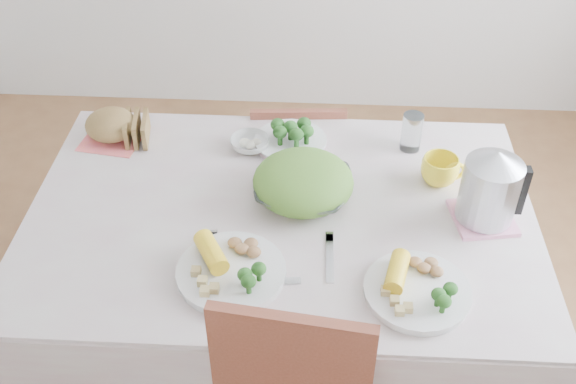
# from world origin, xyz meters

# --- Properties ---
(floor) EXTENTS (3.60, 3.60, 0.00)m
(floor) POSITION_xyz_m (0.00, 0.00, 0.00)
(floor) COLOR brown
(floor) RESTS_ON ground
(dining_table) EXTENTS (1.40, 0.90, 0.75)m
(dining_table) POSITION_xyz_m (0.00, 0.00, 0.38)
(dining_table) COLOR brown
(dining_table) RESTS_ON floor
(tablecloth) EXTENTS (1.50, 1.00, 0.01)m
(tablecloth) POSITION_xyz_m (0.00, 0.00, 0.76)
(tablecloth) COLOR beige
(tablecloth) RESTS_ON dining_table
(chair_far) EXTENTS (0.38, 0.38, 0.79)m
(chair_far) POSITION_xyz_m (0.02, 0.66, 0.47)
(chair_far) COLOR brown
(chair_far) RESTS_ON floor
(salad_bowl) EXTENTS (0.33, 0.33, 0.07)m
(salad_bowl) POSITION_xyz_m (0.06, 0.06, 0.80)
(salad_bowl) COLOR white
(salad_bowl) RESTS_ON tablecloth
(dinner_plate_left) EXTENTS (0.34, 0.34, 0.02)m
(dinner_plate_left) POSITION_xyz_m (-0.12, -0.27, 0.77)
(dinner_plate_left) COLOR white
(dinner_plate_left) RESTS_ON tablecloth
(dinner_plate_right) EXTENTS (0.39, 0.39, 0.02)m
(dinner_plate_right) POSITION_xyz_m (0.37, -0.31, 0.77)
(dinner_plate_right) COLOR white
(dinner_plate_right) RESTS_ON tablecloth
(broccoli_plate) EXTENTS (0.31, 0.31, 0.02)m
(broccoli_plate) POSITION_xyz_m (0.01, 0.34, 0.77)
(broccoli_plate) COLOR beige
(broccoli_plate) RESTS_ON tablecloth
(napkin) EXTENTS (0.22, 0.22, 0.00)m
(napkin) POSITION_xyz_m (-0.59, 0.34, 0.76)
(napkin) COLOR #F76866
(napkin) RESTS_ON tablecloth
(bread_loaf) EXTENTS (0.22, 0.22, 0.10)m
(bread_loaf) POSITION_xyz_m (-0.59, 0.34, 0.82)
(bread_loaf) COLOR brown
(bread_loaf) RESTS_ON napkin
(fruit_bowl) EXTENTS (0.14, 0.14, 0.04)m
(fruit_bowl) POSITION_xyz_m (-0.12, 0.31, 0.78)
(fruit_bowl) COLOR white
(fruit_bowl) RESTS_ON tablecloth
(yellow_mug) EXTENTS (0.13, 0.13, 0.09)m
(yellow_mug) POSITION_xyz_m (0.48, 0.16, 0.81)
(yellow_mug) COLOR yellow
(yellow_mug) RESTS_ON tablecloth
(glass_tumbler) EXTENTS (0.08, 0.08, 0.13)m
(glass_tumbler) POSITION_xyz_m (0.41, 0.34, 0.83)
(glass_tumbler) COLOR white
(glass_tumbler) RESTS_ON tablecloth
(pink_tray) EXTENTS (0.20, 0.20, 0.01)m
(pink_tray) POSITION_xyz_m (0.59, -0.00, 0.77)
(pink_tray) COLOR #FF9BC2
(pink_tray) RESTS_ON tablecloth
(electric_kettle) EXTENTS (0.21, 0.21, 0.23)m
(electric_kettle) POSITION_xyz_m (0.59, -0.00, 0.88)
(electric_kettle) COLOR #B2B5BA
(electric_kettle) RESTS_ON pink_tray
(fork_left) EXTENTS (0.03, 0.17, 0.00)m
(fork_left) POSITION_xyz_m (-0.18, -0.19, 0.76)
(fork_left) COLOR silver
(fork_left) RESTS_ON tablecloth
(fork_right) EXTENTS (0.02, 0.19, 0.00)m
(fork_right) POSITION_xyz_m (0.15, -0.19, 0.76)
(fork_right) COLOR silver
(fork_right) RESTS_ON tablecloth
(knife) EXTENTS (0.21, 0.05, 0.00)m
(knife) POSITION_xyz_m (-0.03, -0.29, 0.76)
(knife) COLOR silver
(knife) RESTS_ON tablecloth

